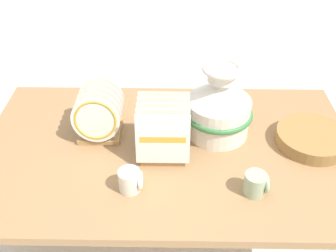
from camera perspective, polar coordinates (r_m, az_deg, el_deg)
The scene contains 8 objects.
ground_plane at distance 2.02m, azimuth 0.00°, elevation -15.72°, with size 14.00×14.00×0.00m, color silver.
display_table at distance 1.63m, azimuth 0.00°, elevation -4.58°, with size 1.52×0.90×0.58m.
ceramic_vase at distance 1.60m, azimuth 7.39°, elevation 2.93°, with size 0.28×0.28×0.32m.
dish_rack_round_plates at distance 1.63m, azimuth -10.01°, elevation 1.31°, with size 0.19×0.19×0.22m.
dish_rack_square_plates at distance 1.51m, azimuth -0.69°, elevation -1.20°, with size 0.20×0.19×0.22m.
wicker_charger_stack at distance 1.70m, azimuth 20.11°, elevation -1.64°, with size 0.29×0.29×0.05m.
mug_sage_glaze at distance 1.42m, azimuth 12.65°, elevation -8.19°, with size 0.08×0.08×0.08m.
mug_cream_glaze at distance 1.40m, azimuth -5.45°, elevation -7.87°, with size 0.08×0.08×0.08m.
Camera 1 is at (0.02, -1.20, 1.62)m, focal length 42.00 mm.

